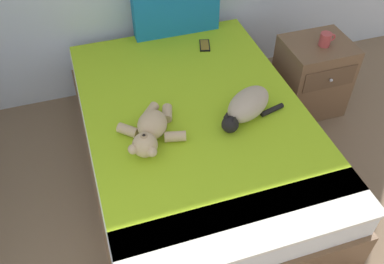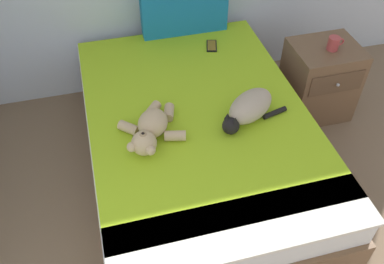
{
  "view_description": "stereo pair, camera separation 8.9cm",
  "coord_description": "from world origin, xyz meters",
  "px_view_note": "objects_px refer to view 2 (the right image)",
  "views": [
    {
      "loc": [
        0.85,
        0.94,
        2.22
      ],
      "look_at": [
        1.36,
        2.53,
        0.57
      ],
      "focal_mm": 39.27,
      "sensor_mm": 36.0,
      "label": 1
    },
    {
      "loc": [
        0.93,
        0.91,
        2.22
      ],
      "look_at": [
        1.36,
        2.53,
        0.57
      ],
      "focal_mm": 39.27,
      "sensor_mm": 36.0,
      "label": 2
    }
  ],
  "objects_px": {
    "patterned_cushion": "(184,7)",
    "teddy_bear": "(151,129)",
    "cell_phone": "(212,46)",
    "nightstand": "(319,80)",
    "bed": "(197,142)",
    "mug": "(334,43)",
    "cat": "(249,108)"
  },
  "relations": [
    {
      "from": "nightstand",
      "to": "mug",
      "type": "height_order",
      "value": "mug"
    },
    {
      "from": "teddy_bear",
      "to": "mug",
      "type": "xyz_separation_m",
      "value": [
        1.38,
        0.47,
        0.04
      ]
    },
    {
      "from": "teddy_bear",
      "to": "nightstand",
      "type": "distance_m",
      "value": 1.48
    },
    {
      "from": "teddy_bear",
      "to": "nightstand",
      "type": "height_order",
      "value": "teddy_bear"
    },
    {
      "from": "bed",
      "to": "nightstand",
      "type": "height_order",
      "value": "nightstand"
    },
    {
      "from": "cat",
      "to": "nightstand",
      "type": "distance_m",
      "value": 0.95
    },
    {
      "from": "patterned_cushion",
      "to": "nightstand",
      "type": "height_order",
      "value": "patterned_cushion"
    },
    {
      "from": "cat",
      "to": "teddy_bear",
      "type": "distance_m",
      "value": 0.59
    },
    {
      "from": "cat",
      "to": "patterned_cushion",
      "type": "bearing_deg",
      "value": 97.22
    },
    {
      "from": "teddy_bear",
      "to": "mug",
      "type": "distance_m",
      "value": 1.46
    },
    {
      "from": "cell_phone",
      "to": "nightstand",
      "type": "xyz_separation_m",
      "value": [
        0.76,
        -0.31,
        -0.24
      ]
    },
    {
      "from": "patterned_cushion",
      "to": "cell_phone",
      "type": "height_order",
      "value": "patterned_cushion"
    },
    {
      "from": "patterned_cushion",
      "to": "teddy_bear",
      "type": "bearing_deg",
      "value": -113.56
    },
    {
      "from": "teddy_bear",
      "to": "cell_phone",
      "type": "relative_size",
      "value": 2.81
    },
    {
      "from": "cat",
      "to": "cell_phone",
      "type": "distance_m",
      "value": 0.79
    },
    {
      "from": "bed",
      "to": "mug",
      "type": "relative_size",
      "value": 16.5
    },
    {
      "from": "bed",
      "to": "cat",
      "type": "bearing_deg",
      "value": -23.17
    },
    {
      "from": "bed",
      "to": "mug",
      "type": "xyz_separation_m",
      "value": [
        1.06,
        0.33,
        0.37
      ]
    },
    {
      "from": "bed",
      "to": "cell_phone",
      "type": "xyz_separation_m",
      "value": [
        0.29,
        0.66,
        0.27
      ]
    },
    {
      "from": "bed",
      "to": "teddy_bear",
      "type": "height_order",
      "value": "teddy_bear"
    },
    {
      "from": "cat",
      "to": "mug",
      "type": "height_order",
      "value": "mug"
    },
    {
      "from": "bed",
      "to": "patterned_cushion",
      "type": "xyz_separation_m",
      "value": [
        0.15,
        0.91,
        0.47
      ]
    },
    {
      "from": "teddy_bear",
      "to": "nightstand",
      "type": "bearing_deg",
      "value": 20.2
    },
    {
      "from": "nightstand",
      "to": "mug",
      "type": "bearing_deg",
      "value": -54.7
    },
    {
      "from": "bed",
      "to": "nightstand",
      "type": "bearing_deg",
      "value": 18.96
    },
    {
      "from": "cat",
      "to": "cell_phone",
      "type": "bearing_deg",
      "value": 89.33
    },
    {
      "from": "nightstand",
      "to": "teddy_bear",
      "type": "bearing_deg",
      "value": -159.8
    },
    {
      "from": "patterned_cushion",
      "to": "nightstand",
      "type": "xyz_separation_m",
      "value": [
        0.9,
        -0.55,
        -0.44
      ]
    },
    {
      "from": "mug",
      "to": "cell_phone",
      "type": "bearing_deg",
      "value": 156.87
    },
    {
      "from": "bed",
      "to": "teddy_bear",
      "type": "xyz_separation_m",
      "value": [
        -0.31,
        -0.14,
        0.33
      ]
    },
    {
      "from": "nightstand",
      "to": "mug",
      "type": "distance_m",
      "value": 0.34
    },
    {
      "from": "bed",
      "to": "patterned_cushion",
      "type": "bearing_deg",
      "value": 80.92
    }
  ]
}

